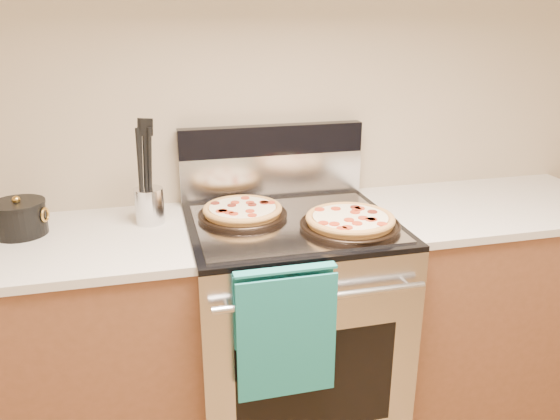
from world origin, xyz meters
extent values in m
plane|color=tan|center=(0.00, 2.00, 1.35)|extent=(4.00, 0.00, 4.00)
cube|color=#B7B7BC|center=(0.00, 1.65, 0.45)|extent=(0.76, 0.68, 0.90)
cube|color=black|center=(0.00, 1.31, 0.45)|extent=(0.56, 0.01, 0.40)
cube|color=black|center=(0.00, 1.65, 0.91)|extent=(0.76, 0.68, 0.02)
cube|color=silver|center=(0.00, 1.96, 1.01)|extent=(0.76, 0.06, 0.18)
cube|color=black|center=(0.00, 1.96, 1.16)|extent=(0.76, 0.06, 0.12)
cylinder|color=silver|center=(0.00, 1.27, 0.80)|extent=(0.70, 0.03, 0.03)
cube|color=gray|center=(0.00, 1.62, 0.92)|extent=(0.70, 0.55, 0.01)
cube|color=brown|center=(-0.88, 1.68, 0.44)|extent=(1.00, 0.62, 0.88)
cube|color=beige|center=(-0.88, 1.68, 0.90)|extent=(1.02, 0.64, 0.03)
cube|color=brown|center=(0.88, 1.68, 0.44)|extent=(1.00, 0.62, 0.88)
cube|color=beige|center=(0.88, 1.68, 0.90)|extent=(1.02, 0.64, 0.03)
cylinder|color=silver|center=(-0.50, 1.79, 0.98)|extent=(0.14, 0.14, 0.13)
cylinder|color=black|center=(-0.95, 1.78, 0.96)|extent=(0.22, 0.22, 0.11)
camera|label=1|loc=(-0.50, -0.17, 1.63)|focal=35.00mm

